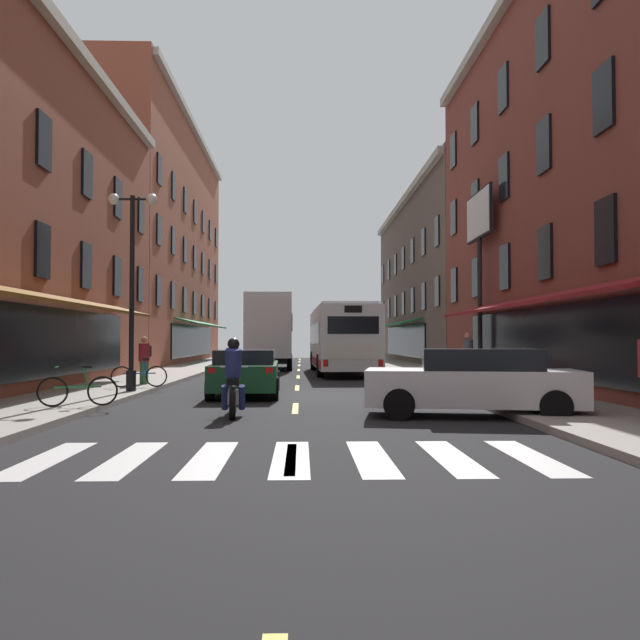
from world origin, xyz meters
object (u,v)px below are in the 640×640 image
sedan_far (474,382)px  pedestrian_mid (468,356)px  sedan_near (246,371)px  motorcycle_rider (233,382)px  billboard_sign (479,233)px  street_lamp_twin (132,282)px  pedestrian_near (144,359)px  bicycle_near (139,376)px  transit_bus (341,339)px  sedan_mid (277,352)px  bicycle_mid (78,390)px  box_truck (269,332)px

sedan_far → pedestrian_mid: size_ratio=2.68×
sedan_near → motorcycle_rider: (0.17, -5.13, 0.01)m
billboard_sign → street_lamp_twin: billboard_sign is taller
pedestrian_near → street_lamp_twin: (0.34, -2.99, 2.33)m
billboard_sign → bicycle_near: billboard_sign is taller
sedan_far → street_lamp_twin: 10.38m
bicycle_near → transit_bus: bearing=57.0°
sedan_near → sedan_mid: size_ratio=1.02×
bicycle_near → billboard_sign: bearing=20.1°
motorcycle_rider → pedestrian_mid: pedestrian_mid is taller
bicycle_near → motorcycle_rider: bearing=-61.1°
street_lamp_twin → bicycle_mid: bearing=-90.8°
box_truck → motorcycle_rider: size_ratio=3.46×
sedan_near → sedan_far: size_ratio=1.03×
motorcycle_rider → bicycle_near: bearing=118.9°
billboard_sign → bicycle_mid: 16.55m
sedan_near → pedestrian_near: pedestrian_near is taller
pedestrian_near → street_lamp_twin: size_ratio=0.28×
sedan_mid → bicycle_near: bearing=-97.2°
transit_bus → bicycle_mid: 18.02m
pedestrian_near → sedan_near: bearing=151.1°
motorcycle_rider → street_lamp_twin: street_lamp_twin is taller
billboard_sign → sedan_near: size_ratio=1.51×
box_truck → pedestrian_near: bearing=-104.4°
sedan_far → transit_bus: bearing=95.6°
bicycle_mid → pedestrian_near: 7.28m
sedan_far → bicycle_near: size_ratio=2.78×
motorcycle_rider → pedestrian_mid: (7.35, 8.90, 0.33)m
pedestrian_mid → pedestrian_near: bearing=135.0°
sedan_near → sedan_far: 7.56m
pedestrian_mid → sedan_mid: bearing=58.1°
billboard_sign → sedan_far: 12.75m
billboard_sign → sedan_far: billboard_sign is taller
billboard_sign → box_truck: billboard_sign is taller
bicycle_near → pedestrian_near: bearing=97.6°
box_truck → sedan_mid: 11.08m
motorcycle_rider → street_lamp_twin: bearing=124.8°
sedan_far → pedestrian_mid: (2.26, 9.20, 0.30)m
sedan_mid → bicycle_mid: sedan_mid is taller
bicycle_near → bicycle_mid: bearing=-89.1°
billboard_sign → bicycle_near: 13.80m
transit_bus → sedan_far: size_ratio=2.39×
transit_bus → bicycle_mid: transit_bus is taller
bicycle_mid → bicycle_near: bearing=90.9°
sedan_near → pedestrian_mid: (7.52, 3.78, 0.34)m
bicycle_mid → pedestrian_near: size_ratio=1.05×
motorcycle_rider → bicycle_near: (-3.62, 6.57, -0.21)m
bicycle_near → box_truck: bearing=77.6°
street_lamp_twin → pedestrian_mid: bearing=19.9°
sedan_far → pedestrian_mid: 9.48m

